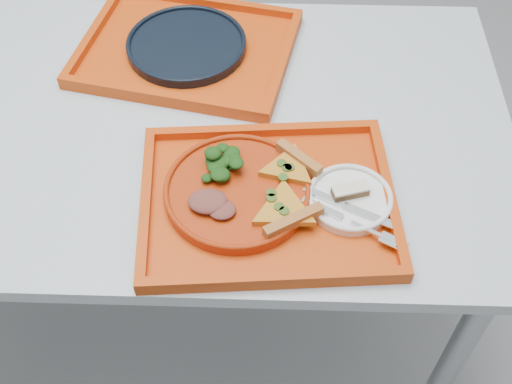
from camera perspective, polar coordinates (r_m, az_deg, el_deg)
ground at (r=1.92m, az=-8.72°, el=-9.62°), size 10.00×10.00×0.00m
table at (r=1.38m, az=-12.06°, el=4.15°), size 1.60×0.80×0.75m
tray_main at (r=1.15m, az=1.05°, el=-0.96°), size 0.48×0.39×0.01m
tray_far at (r=1.45m, az=-6.14°, el=12.35°), size 0.51×0.43×0.01m
dinner_plate at (r=1.14m, az=-1.69°, el=-0.04°), size 0.26×0.26×0.02m
side_plate at (r=1.15m, az=8.31°, el=-0.73°), size 0.15×0.15×0.01m
navy_plate at (r=1.44m, az=-6.19°, el=12.78°), size 0.26×0.26×0.02m
pizza_slice_a at (r=1.10m, az=2.50°, el=-1.41°), size 0.16×0.17×0.02m
pizza_slice_b at (r=1.16m, az=2.89°, el=2.29°), size 0.15×0.15×0.02m
salad_heap at (r=1.16m, az=-3.08°, el=2.78°), size 0.08×0.07×0.04m
meat_portion at (r=1.11m, az=-4.29°, el=-0.84°), size 0.07×0.06×0.02m
dessert_bar at (r=1.14m, az=8.38°, el=0.12°), size 0.07×0.04×0.02m
knife at (r=1.12m, az=8.51°, el=-1.41°), size 0.17×0.10×0.01m
fork at (r=1.11m, az=8.37°, el=-2.59°), size 0.17×0.11×0.01m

